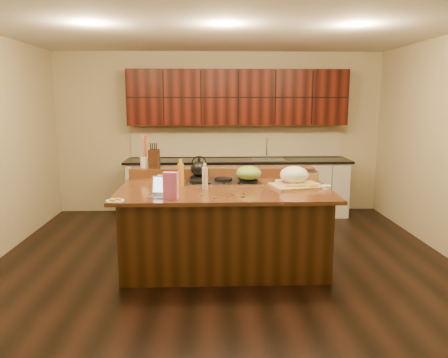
{
  "coord_description": "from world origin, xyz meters",
  "views": [
    {
      "loc": [
        -0.17,
        -4.97,
        1.92
      ],
      "look_at": [
        0.0,
        0.05,
        1.0
      ],
      "focal_mm": 35.0,
      "sensor_mm": 36.0,
      "label": 1
    }
  ],
  "objects": [
    {
      "name": "green_bowl",
      "position": [
        0.3,
        0.17,
        1.05
      ],
      "size": [
        0.32,
        0.32,
        0.17
      ],
      "primitive_type": "ellipsoid",
      "rotation": [
        0.0,
        0.0,
        -0.06
      ],
      "color": "olive",
      "rests_on": "cooktop"
    },
    {
      "name": "ramekin_c",
      "position": [
        0.67,
        0.14,
        0.94
      ],
      "size": [
        0.12,
        0.12,
        0.04
      ],
      "primitive_type": "cylinder",
      "rotation": [
        0.0,
        0.0,
        0.23
      ],
      "color": "white",
      "rests_on": "island"
    },
    {
      "name": "gumdrop_7",
      "position": [
        0.19,
        -0.56,
        0.93
      ],
      "size": [
        0.02,
        0.02,
        0.02
      ],
      "primitive_type": "ellipsoid",
      "color": "#198C26",
      "rests_on": "island"
    },
    {
      "name": "gumdrop_8",
      "position": [
        0.07,
        -0.48,
        0.93
      ],
      "size": [
        0.02,
        0.02,
        0.02
      ],
      "primitive_type": "ellipsoid",
      "color": "red",
      "rests_on": "island"
    },
    {
      "name": "laptop",
      "position": [
        -0.64,
        -0.47,
        0.97
      ],
      "size": [
        0.31,
        0.26,
        0.2
      ],
      "rotation": [
        0.0,
        0.0,
        -0.12
      ],
      "color": "#B7B7BC",
      "rests_on": "island"
    },
    {
      "name": "knife_block",
      "position": [
        -0.89,
        0.7,
        1.16
      ],
      "size": [
        0.13,
        0.2,
        0.24
      ],
      "primitive_type": "cube",
      "rotation": [
        0.0,
        0.0,
        -0.08
      ],
      "color": "black",
      "rests_on": "back_ledge"
    },
    {
      "name": "strainer_bowl",
      "position": [
        1.08,
        0.39,
        0.97
      ],
      "size": [
        0.26,
        0.26,
        0.09
      ],
      "primitive_type": "cylinder",
      "rotation": [
        0.0,
        0.0,
        0.09
      ],
      "color": "#996B3F",
      "rests_on": "island"
    },
    {
      "name": "gumdrop_1",
      "position": [
        -0.25,
        -0.5,
        0.93
      ],
      "size": [
        0.02,
        0.02,
        0.02
      ],
      "primitive_type": "ellipsoid",
      "color": "#198C26",
      "rests_on": "island"
    },
    {
      "name": "back_ledge",
      "position": [
        0.0,
        0.7,
        0.98
      ],
      "size": [
        2.4,
        0.3,
        0.12
      ],
      "primitive_type": "cube",
      "color": "black",
      "rests_on": "island"
    },
    {
      "name": "gumdrop_5",
      "position": [
        -0.13,
        -0.6,
        0.93
      ],
      "size": [
        0.02,
        0.02,
        0.02
      ],
      "primitive_type": "ellipsoid",
      "color": "#198C26",
      "rests_on": "island"
    },
    {
      "name": "cooktop",
      "position": [
        0.0,
        0.3,
        0.94
      ],
      "size": [
        0.92,
        0.52,
        0.05
      ],
      "color": "gray",
      "rests_on": "island"
    },
    {
      "name": "back_counter",
      "position": [
        0.3,
        2.23,
        0.98
      ],
      "size": [
        3.7,
        0.66,
        2.4
      ],
      "color": "silver",
      "rests_on": "ground"
    },
    {
      "name": "gumdrop_4",
      "position": [
        -0.12,
        -0.62,
        0.93
      ],
      "size": [
        0.02,
        0.02,
        0.02
      ],
      "primitive_type": "ellipsoid",
      "color": "red",
      "rests_on": "island"
    },
    {
      "name": "pink_bag",
      "position": [
        -0.56,
        -0.62,
        1.06
      ],
      "size": [
        0.16,
        0.11,
        0.28
      ],
      "primitive_type": "cube",
      "rotation": [
        0.0,
        0.0,
        -0.21
      ],
      "color": "pink",
      "rests_on": "island"
    },
    {
      "name": "oil_bottle",
      "position": [
        -0.5,
        0.02,
        1.06
      ],
      "size": [
        0.08,
        0.08,
        0.27
      ],
      "primitive_type": "cylinder",
      "rotation": [
        0.0,
        0.0,
        0.22
      ],
      "color": "gold",
      "rests_on": "island"
    },
    {
      "name": "candy_plate",
      "position": [
        -1.11,
        -0.71,
        0.93
      ],
      "size": [
        0.19,
        0.19,
        0.01
      ],
      "primitive_type": "cylinder",
      "rotation": [
        0.0,
        0.0,
        -0.05
      ],
      "color": "white",
      "rests_on": "island"
    },
    {
      "name": "vinegar_bottle",
      "position": [
        -0.22,
        -0.15,
        1.04
      ],
      "size": [
        0.08,
        0.08,
        0.25
      ],
      "primitive_type": "cylinder",
      "rotation": [
        0.0,
        0.0,
        -0.38
      ],
      "color": "silver",
      "rests_on": "island"
    },
    {
      "name": "ramekin_b",
      "position": [
        0.84,
        -0.0,
        0.94
      ],
      "size": [
        0.12,
        0.12,
        0.04
      ],
      "primitive_type": "cylinder",
      "rotation": [
        0.0,
        0.0,
        -0.27
      ],
      "color": "white",
      "rests_on": "island"
    },
    {
      "name": "kitchen_timer",
      "position": [
        1.09,
        -0.15,
        0.96
      ],
      "size": [
        0.1,
        0.1,
        0.07
      ],
      "primitive_type": "cone",
      "rotation": [
        0.0,
        0.0,
        0.32
      ],
      "color": "silver",
      "rests_on": "island"
    },
    {
      "name": "gumdrop_9",
      "position": [
        0.07,
        -0.61,
        0.93
      ],
      "size": [
        0.02,
        0.02,
        0.02
      ],
      "primitive_type": "ellipsoid",
      "color": "#198C26",
      "rests_on": "island"
    },
    {
      "name": "ramekin_a",
      "position": [
        1.15,
        -0.19,
        0.94
      ],
      "size": [
        0.1,
        0.1,
        0.04
      ],
      "primitive_type": "cylinder",
      "rotation": [
        0.0,
        0.0,
        0.0
      ],
      "color": "white",
      "rests_on": "island"
    },
    {
      "name": "package_box",
      "position": [
        -0.73,
        0.02,
        0.99
      ],
      "size": [
        0.1,
        0.08,
        0.14
      ],
      "primitive_type": "cube",
      "rotation": [
        0.0,
        0.0,
        -0.1
      ],
      "color": "#E3C250",
      "rests_on": "island"
    },
    {
      "name": "gumdrop_2",
      "position": [
        0.16,
        -0.58,
        0.93
      ],
      "size": [
        0.02,
        0.02,
        0.02
      ],
      "primitive_type": "ellipsoid",
      "color": "red",
      "rests_on": "island"
    },
    {
      "name": "utensil_crock",
      "position": [
        -1.01,
        0.7,
        1.11
      ],
      "size": [
        0.16,
        0.16,
        0.14
      ],
      "primitive_type": "cylinder",
      "rotation": [
        0.0,
        0.0,
        0.37
      ],
      "color": "white",
      "rests_on": "back_ledge"
    },
    {
      "name": "gumdrop_6",
      "position": [
        0.02,
        -0.55,
        0.93
      ],
      "size": [
        0.02,
        0.02,
        0.02
      ],
      "primitive_type": "ellipsoid",
      "color": "red",
      "rests_on": "island"
    },
    {
      "name": "island",
      "position": [
        0.0,
        0.0,
        0.46
      ],
      "size": [
        2.4,
        1.6,
        0.92
      ],
      "color": "black",
      "rests_on": "ground"
    },
    {
      "name": "room",
      "position": [
        0.0,
        0.0,
        1.35
      ],
      "size": [
        5.52,
        5.02,
        2.72
      ],
      "color": "black",
      "rests_on": "ground"
    },
    {
      "name": "gumdrop_0",
      "position": [
        0.2,
        -0.42,
        0.93
      ],
      "size": [
        0.02,
        0.02,
        0.02
      ],
      "primitive_type": "ellipsoid",
      "color": "red",
      "rests_on": "island"
    },
    {
      "name": "gumdrop_3",
      "position": [
        -0.03,
        -0.48,
        0.93
      ],
      "size": [
        0.02,
        0.02,
        0.02
      ],
      "primitive_type": "ellipsoid",
      "color": "#198C26",
      "rests_on": "island"
    },
    {
      "name": "wooden_tray",
      "position": [
        0.83,
        0.01,
        1.02
      ],
      "size": [
        0.65,
        0.53,
        0.23
      ],
      "rotation": [
        0.0,
        0.0,
        0.23
      ],
      "color": "tan",
      "rests_on": "island"
    },
    {
      "name": "kettle",
      "position": [
        -0.3,
        0.43,
        1.06
      ],
      "size": [
        0.23,
        0.23,
        0.19
      ],
      "primitive_type": "ellipsoid",
      "rotation": [
        0.0,
        0.0,
        -0.06
      ],
      "color": "black",
      "rests_on": "cooktop"
    }
  ]
}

